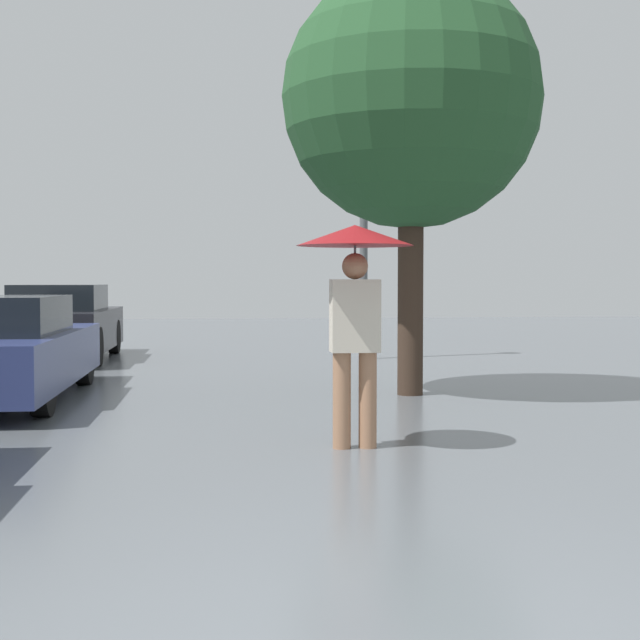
# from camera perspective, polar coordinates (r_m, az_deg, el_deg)

# --- Properties ---
(pedestrian) EXTENTS (0.97, 0.97, 1.84)m
(pedestrian) POSITION_cam_1_polar(r_m,az_deg,el_deg) (7.31, 2.25, 2.80)
(pedestrian) COLOR #9E7051
(pedestrian) RESTS_ON ground_plane
(parked_car_farthest) EXTENTS (1.67, 4.20, 1.31)m
(parked_car_farthest) POSITION_cam_1_polar(r_m,az_deg,el_deg) (16.22, -16.20, -0.27)
(parked_car_farthest) COLOR black
(parked_car_farthest) RESTS_ON ground_plane
(tree) EXTENTS (3.11, 3.11, 5.12)m
(tree) POSITION_cam_1_polar(r_m,az_deg,el_deg) (11.03, 5.87, 13.82)
(tree) COLOR #38281E
(tree) RESTS_ON ground_plane
(street_lamp) EXTENTS (0.38, 0.38, 5.28)m
(street_lamp) POSITION_cam_1_polar(r_m,az_deg,el_deg) (15.85, 2.82, 9.93)
(street_lamp) COLOR #515456
(street_lamp) RESTS_ON ground_plane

